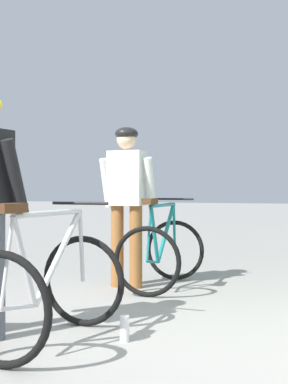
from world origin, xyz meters
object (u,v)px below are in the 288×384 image
at_px(bicycle_far_silver, 47,286).
at_px(water_bottle_near_the_bikes, 125,329).
at_px(cyclist_near_in_white, 127,192).
at_px(bicycle_near_teal, 162,251).

xyz_separation_m(bicycle_far_silver, water_bottle_near_the_bikes, (0.47, 0.26, -0.31)).
bearing_deg(bicycle_far_silver, cyclist_near_in_white, 98.52).
height_order(bicycle_near_teal, bicycle_far_silver, same).
relative_size(cyclist_near_in_white, bicycle_near_teal, 1.61).
distance_m(cyclist_near_in_white, water_bottle_near_the_bikes, 2.23).
height_order(bicycle_far_silver, water_bottle_near_the_bikes, bicycle_far_silver).
relative_size(cyclist_near_in_white, water_bottle_near_the_bikes, 9.64).
distance_m(bicycle_near_teal, water_bottle_near_the_bikes, 2.01).
distance_m(bicycle_near_teal, bicycle_far_silver, 2.21).
height_order(cyclist_near_in_white, bicycle_near_teal, cyclist_near_in_white).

